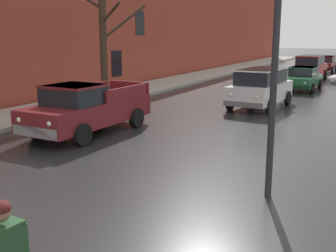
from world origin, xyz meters
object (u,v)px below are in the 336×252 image
at_px(suv_white_parked_kerbside_close, 261,87).
at_px(suv_red_parked_far_down_block, 310,67).
at_px(bare_tree_second_along_sidewalk, 104,34).
at_px(sedan_maroon_queued_behind_truck, 324,64).
at_px(street_lamp_post, 277,30).
at_px(pickup_truck_maroon_approaching_near_lane, 87,108).
at_px(sedan_green_parked_kerbside_mid, 303,78).

height_order(suv_white_parked_kerbside_close, suv_red_parked_far_down_block, same).
xyz_separation_m(bare_tree_second_along_sidewalk, suv_red_parked_far_down_block, (6.70, 16.53, -2.39)).
height_order(suv_white_parked_kerbside_close, sedan_maroon_queued_behind_truck, suv_white_parked_kerbside_close).
distance_m(suv_red_parked_far_down_block, sedan_maroon_queued_behind_truck, 7.57).
bearing_deg(bare_tree_second_along_sidewalk, suv_red_parked_far_down_block, 67.94).
relative_size(suv_red_parked_far_down_block, sedan_maroon_queued_behind_truck, 1.07).
bearing_deg(street_lamp_post, suv_white_parked_kerbside_close, 106.28).
relative_size(suv_white_parked_kerbside_close, suv_red_parked_far_down_block, 0.98).
height_order(bare_tree_second_along_sidewalk, street_lamp_post, bare_tree_second_along_sidewalk).
height_order(pickup_truck_maroon_approaching_near_lane, suv_white_parked_kerbside_close, suv_white_parked_kerbside_close).
distance_m(pickup_truck_maroon_approaching_near_lane, sedan_maroon_queued_behind_truck, 29.43).
relative_size(suv_red_parked_far_down_block, street_lamp_post, 0.75).
xyz_separation_m(suv_white_parked_kerbside_close, street_lamp_post, (3.16, -10.82, 2.48)).
relative_size(sedan_green_parked_kerbside_mid, street_lamp_post, 0.66).
distance_m(pickup_truck_maroon_approaching_near_lane, suv_white_parked_kerbside_close, 8.84).
distance_m(bare_tree_second_along_sidewalk, street_lamp_post, 12.68).
bearing_deg(suv_white_parked_kerbside_close, suv_red_parked_far_down_block, 90.08).
relative_size(suv_white_parked_kerbside_close, sedan_green_parked_kerbside_mid, 1.12).
bearing_deg(pickup_truck_maroon_approaching_near_lane, sedan_maroon_queued_behind_truck, 82.37).
bearing_deg(pickup_truck_maroon_approaching_near_lane, street_lamp_post, -22.17).
bearing_deg(suv_red_parked_far_down_block, sedan_maroon_queued_behind_truck, 89.63).
height_order(sedan_maroon_queued_behind_truck, street_lamp_post, street_lamp_post).
bearing_deg(street_lamp_post, suv_red_parked_far_down_block, 97.39).
height_order(suv_red_parked_far_down_block, street_lamp_post, street_lamp_post).
distance_m(bare_tree_second_along_sidewalk, sedan_green_parked_kerbside_mid, 12.78).
relative_size(bare_tree_second_along_sidewalk, sedan_green_parked_kerbside_mid, 1.56).
bearing_deg(suv_white_parked_kerbside_close, bare_tree_second_along_sidewalk, -156.89).
relative_size(pickup_truck_maroon_approaching_near_lane, sedan_maroon_queued_behind_truck, 1.19).
xyz_separation_m(bare_tree_second_along_sidewalk, sedan_green_parked_kerbside_mid, (7.33, 10.13, -2.62)).
bearing_deg(sedan_green_parked_kerbside_mid, suv_white_parked_kerbside_close, -94.83).
height_order(bare_tree_second_along_sidewalk, suv_red_parked_far_down_block, bare_tree_second_along_sidewalk).
bearing_deg(suv_red_parked_far_down_block, street_lamp_post, -82.61).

